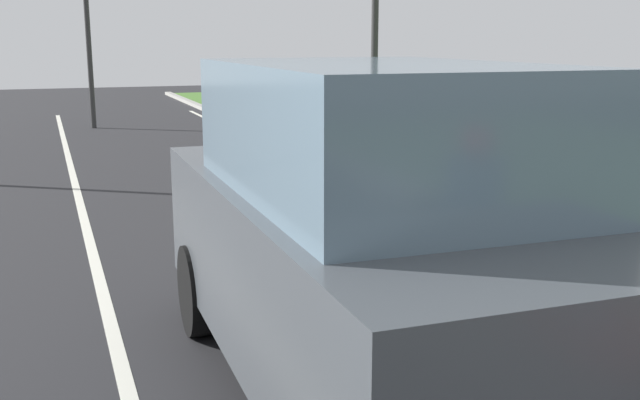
{
  "coord_description": "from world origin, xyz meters",
  "views": [
    {
      "loc": [
        -1.11,
        4.51,
        2.42
      ],
      "look_at": [
        0.85,
        9.79,
        1.2
      ],
      "focal_mm": 41.82,
      "sensor_mm": 36.0,
      "label": 1
    }
  ],
  "objects": [
    {
      "name": "ground_plane",
      "position": [
        0.0,
        14.0,
        0.0
      ],
      "size": [
        60.0,
        60.0,
        0.0
      ],
      "primitive_type": "plane",
      "color": "#262628"
    },
    {
      "name": "traffic_light_far_median",
      "position": [
        0.17,
        25.85,
        3.39
      ],
      "size": [
        0.32,
        0.5,
        5.05
      ],
      "color": "#2D2D2D",
      "rests_on": "ground"
    },
    {
      "name": "lane_line_center",
      "position": [
        -0.7,
        14.0,
        0.0
      ],
      "size": [
        0.12,
        32.0,
        0.01
      ],
      "primitive_type": "cube",
      "color": "silver",
      "rests_on": "ground"
    },
    {
      "name": "curb_right",
      "position": [
        4.1,
        14.0,
        0.06
      ],
      "size": [
        0.24,
        48.0,
        0.12
      ],
      "primitive_type": "cube",
      "color": "#9E9B93",
      "rests_on": "ground"
    },
    {
      "name": "lane_line_right_edge",
      "position": [
        3.6,
        14.0,
        0.0
      ],
      "size": [
        0.12,
        32.0,
        0.01
      ],
      "primitive_type": "cube",
      "color": "silver",
      "rests_on": "ground"
    },
    {
      "name": "car_suv_ahead",
      "position": [
        0.83,
        8.79,
        1.17
      ],
      "size": [
        2.02,
        4.53,
        2.28
      ],
      "rotation": [
        0.0,
        0.0,
        -0.01
      ],
      "color": "#474C51",
      "rests_on": "ground"
    }
  ]
}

